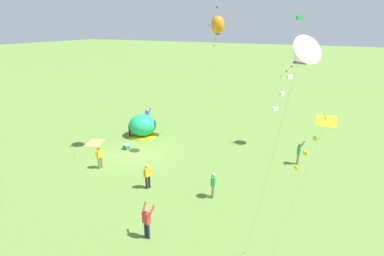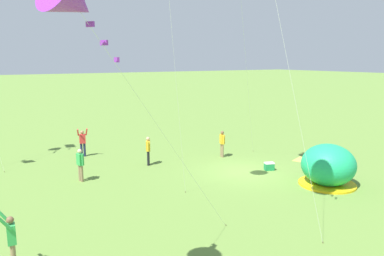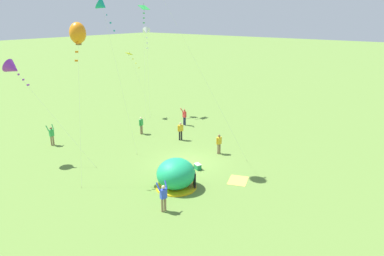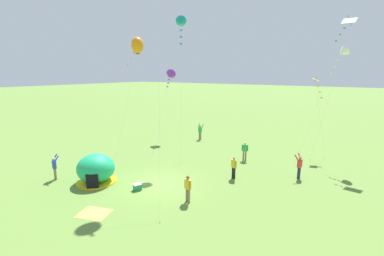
% 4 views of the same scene
% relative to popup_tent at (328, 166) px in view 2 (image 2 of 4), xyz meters
% --- Properties ---
extents(ground_plane, '(300.00, 300.00, 0.00)m').
position_rel_popup_tent_xyz_m(ground_plane, '(3.92, 2.19, -1.00)').
color(ground_plane, olive).
extents(popup_tent, '(2.81, 2.81, 2.10)m').
position_rel_popup_tent_xyz_m(popup_tent, '(0.00, 0.00, 0.00)').
color(popup_tent, '#1EAD6B').
rests_on(popup_tent, ground).
extents(picnic_blanket, '(2.05, 1.81, 0.01)m').
position_rel_popup_tent_xyz_m(picnic_blanket, '(3.58, -2.80, -0.99)').
color(picnic_blanket, gold).
rests_on(picnic_blanket, ground).
extents(cooler_box, '(0.54, 0.63, 0.44)m').
position_rel_popup_tent_xyz_m(cooler_box, '(3.44, 0.71, -0.78)').
color(cooler_box, '#1E8C4C').
rests_on(cooler_box, ground).
extents(person_far_back, '(0.58, 0.31, 1.72)m').
position_rel_popup_tent_xyz_m(person_far_back, '(7.11, 10.42, -0.03)').
color(person_far_back, '#8C7251').
rests_on(person_far_back, ground).
extents(person_near_tent, '(0.54, 0.38, 1.72)m').
position_rel_popup_tent_xyz_m(person_near_tent, '(8.02, 6.15, -0.03)').
color(person_near_tent, black).
rests_on(person_near_tent, ground).
extents(person_center_field, '(0.57, 0.33, 1.72)m').
position_rel_popup_tent_xyz_m(person_center_field, '(7.22, 1.28, -0.03)').
color(person_center_field, '#8C7251').
rests_on(person_center_field, ground).
extents(person_watching_sky, '(0.68, 0.49, 1.89)m').
position_rel_popup_tent_xyz_m(person_watching_sky, '(-0.20, 14.46, 0.00)').
color(person_watching_sky, '#8C7251').
rests_on(person_watching_sky, ground).
extents(person_flying_kite, '(0.54, 0.68, 1.89)m').
position_rel_popup_tent_xyz_m(person_flying_kite, '(12.07, 8.92, 0.00)').
color(person_flying_kite, '#1E2347').
rests_on(person_flying_kite, ground).
extents(kite_purple, '(3.23, 6.81, 8.19)m').
position_rel_popup_tent_xyz_m(kite_purple, '(-3.55, 13.15, 6.47)').
color(kite_purple, silver).
rests_on(kite_purple, ground).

